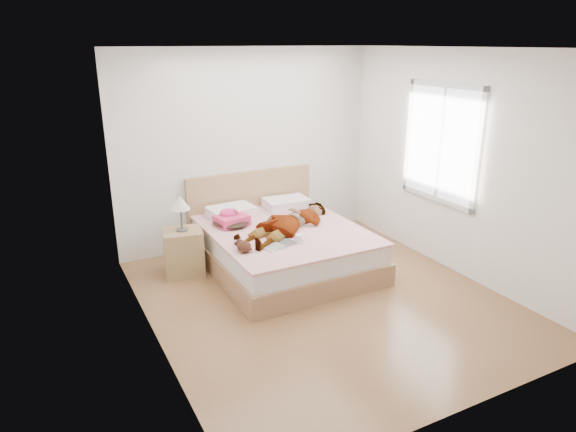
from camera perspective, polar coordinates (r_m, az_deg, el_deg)
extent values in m
plane|color=#4F3218|center=(5.66, 4.02, -9.22)|extent=(4.00, 4.00, 0.00)
imported|color=white|center=(6.19, 0.04, -0.38)|extent=(1.69, 1.29, 0.22)
ellipsoid|color=black|center=(6.38, -6.39, -0.56)|extent=(0.46, 0.56, 0.08)
cube|color=silver|center=(6.31, -5.68, 0.68)|extent=(0.09, 0.11, 0.05)
plane|color=white|center=(4.99, 4.73, 18.14)|extent=(4.00, 4.00, 0.00)
plane|color=silver|center=(6.91, -4.44, 7.46)|extent=(3.60, 0.00, 3.60)
plane|color=silver|center=(3.72, 20.73, -3.84)|extent=(3.60, 0.00, 3.60)
plane|color=white|center=(4.53, -15.45, 0.72)|extent=(0.00, 4.00, 4.00)
plane|color=white|center=(6.29, 18.53, 5.40)|extent=(0.00, 4.00, 4.00)
cube|color=white|center=(6.44, 16.66, 7.71)|extent=(0.02, 1.10, 1.30)
cube|color=silver|center=(6.04, 20.44, 6.63)|extent=(0.04, 0.06, 1.42)
cube|color=silver|center=(6.86, 13.32, 8.64)|extent=(0.04, 0.06, 1.42)
cube|color=silver|center=(6.59, 16.12, 1.91)|extent=(0.04, 1.22, 0.06)
cube|color=silver|center=(6.35, 17.25, 13.73)|extent=(0.04, 1.22, 0.06)
cube|color=silver|center=(6.43, 16.64, 7.71)|extent=(0.03, 0.04, 1.30)
cube|color=brown|center=(6.35, -0.42, -4.62)|extent=(1.78, 2.08, 0.26)
cube|color=silver|center=(6.25, -0.42, -2.60)|extent=(1.70, 2.00, 0.22)
cube|color=silver|center=(6.21, -0.43, -1.53)|extent=(1.74, 2.04, 0.03)
cube|color=olive|center=(7.07, -4.15, 1.04)|extent=(1.80, 0.07, 1.00)
cube|color=white|center=(6.65, -6.32, 0.49)|extent=(0.61, 0.44, 0.13)
cube|color=white|center=(6.96, -0.19, 1.45)|extent=(0.60, 0.43, 0.13)
cube|color=#F04175|center=(6.34, -6.28, -0.47)|extent=(0.43, 0.37, 0.12)
ellipsoid|color=#EC407E|center=(6.36, -6.63, 0.33)|extent=(0.26, 0.21, 0.11)
cube|color=white|center=(5.72, -1.00, -3.14)|extent=(0.46, 0.36, 0.01)
cube|color=white|center=(5.65, -1.84, -3.32)|extent=(0.27, 0.32, 0.02)
cube|color=#292929|center=(5.78, -0.21, -2.79)|extent=(0.27, 0.32, 0.02)
cylinder|color=silver|center=(5.75, 1.23, -2.54)|extent=(0.11, 0.11, 0.10)
torus|color=white|center=(5.76, 1.69, -2.47)|extent=(0.07, 0.03, 0.07)
cylinder|color=black|center=(5.73, 1.24, -2.15)|extent=(0.09, 0.09, 0.00)
ellipsoid|color=black|center=(5.52, -4.89, -3.40)|extent=(0.17, 0.19, 0.13)
ellipsoid|color=beige|center=(5.50, -4.81, -3.36)|extent=(0.09, 0.10, 0.06)
sphere|color=black|center=(5.59, -5.40, -3.02)|extent=(0.09, 0.09, 0.09)
sphere|color=#FCA4CA|center=(5.59, -5.86, -2.82)|extent=(0.04, 0.04, 0.04)
sphere|color=pink|center=(5.62, -5.26, -2.67)|extent=(0.04, 0.04, 0.04)
ellipsoid|color=#311A0D|center=(5.47, -5.14, -3.94)|extent=(0.04, 0.06, 0.03)
ellipsoid|color=black|center=(5.52, -4.19, -3.69)|extent=(0.04, 0.06, 0.03)
cube|color=olive|center=(6.25, -11.50, -3.95)|extent=(0.52, 0.48, 0.55)
cylinder|color=#464646|center=(6.15, -11.67, -1.49)|extent=(0.17, 0.17, 0.02)
cylinder|color=#464646|center=(6.10, -11.76, -0.25)|extent=(0.03, 0.03, 0.28)
cone|color=silver|center=(6.04, -11.88, 1.45)|extent=(0.26, 0.26, 0.16)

